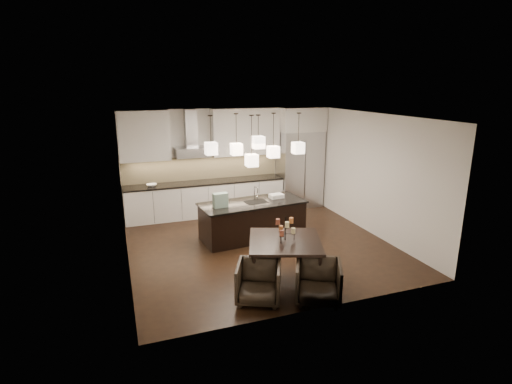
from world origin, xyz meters
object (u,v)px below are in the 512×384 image
object	(u,v)px
dining_table	(285,260)
armchair_left	(259,282)
island_body	(253,221)
refrigerator	(300,169)
armchair_right	(318,282)

from	to	relation	value
dining_table	armchair_left	xyz separation A→B (m)	(-0.70, -0.55, -0.05)
island_body	refrigerator	bearing A→B (deg)	36.67
island_body	dining_table	bearing A→B (deg)	-99.25
armchair_left	armchair_right	xyz separation A→B (m)	(0.91, -0.33, 0.01)
refrigerator	dining_table	world-z (taller)	refrigerator
island_body	armchair_right	world-z (taller)	island_body
dining_table	armchair_right	size ratio (longest dim) A/B	1.69
armchair_right	armchair_left	bearing A→B (deg)	-172.81
dining_table	armchair_right	distance (m)	0.90
dining_table	armchair_right	bearing A→B (deg)	-56.61
armchair_right	island_body	bearing A→B (deg)	118.83
armchair_left	armchair_right	size ratio (longest dim) A/B	0.97
refrigerator	armchair_left	xyz separation A→B (m)	(-2.91, -4.57, -0.75)
island_body	armchair_right	distance (m)	2.98
refrigerator	dining_table	bearing A→B (deg)	-118.80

